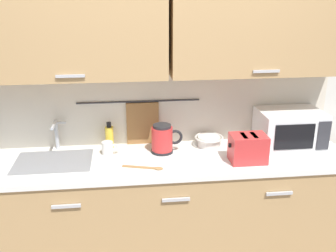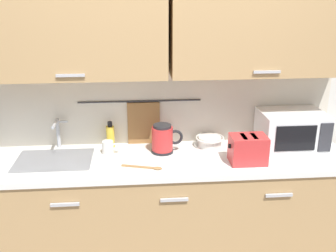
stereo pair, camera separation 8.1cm
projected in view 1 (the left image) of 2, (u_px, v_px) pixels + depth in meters
counter_unit at (169, 212)px, 2.91m from camera, size 2.53×0.64×0.90m
back_wall_assembly at (166, 62)px, 2.77m from camera, size 3.70×0.41×2.50m
sink_faucet at (56, 131)px, 2.84m from camera, size 0.09×0.17×0.22m
microwave at (289, 129)px, 2.92m from camera, size 0.46×0.35×0.27m
electric_kettle at (163, 139)px, 2.81m from camera, size 0.23×0.16×0.21m
dish_soap_bottle at (109, 136)px, 2.90m from camera, size 0.06×0.06×0.20m
mug_near_sink at (108, 148)px, 2.79m from camera, size 0.12×0.08×0.09m
mixing_bowl at (209, 141)px, 2.94m from camera, size 0.21×0.21×0.08m
toaster at (248, 148)px, 2.66m from camera, size 0.26×0.17×0.19m
wooden_spoon at (148, 168)px, 2.59m from camera, size 0.27×0.10×0.01m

